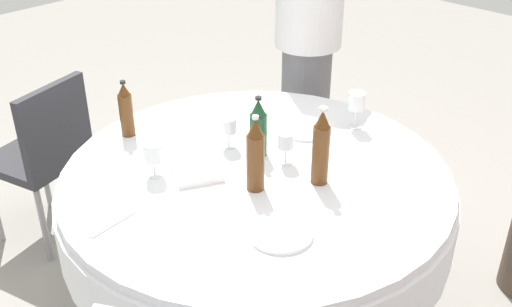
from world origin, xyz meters
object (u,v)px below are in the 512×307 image
at_px(bottle_brown_west, 321,148).
at_px(bottle_brown_south, 255,156).
at_px(wine_glass_far, 357,102).
at_px(chair_front, 45,150).
at_px(dining_table, 256,202).
at_px(wine_glass_front, 153,153).
at_px(plate_right, 281,233).
at_px(wine_glass_north, 286,142).
at_px(bottle_brown_far, 126,110).
at_px(wine_glass_inner, 228,126).
at_px(plate_near, 306,129).
at_px(person_left, 307,52).
at_px(bottle_dark_green_left, 258,128).

xyz_separation_m(bottle_brown_west, bottle_brown_south, (-0.14, -0.20, -0.01)).
xyz_separation_m(wine_glass_far, chair_front, (-1.17, -0.87, -0.34)).
relative_size(dining_table, wine_glass_front, 10.92).
bearing_deg(plate_right, wine_glass_north, 129.69).
bearing_deg(bottle_brown_far, plate_right, -4.04).
height_order(dining_table, bottle_brown_far, bottle_brown_far).
distance_m(wine_glass_inner, plate_near, 0.37).
height_order(wine_glass_far, person_left, person_left).
distance_m(wine_glass_north, wine_glass_front, 0.51).
relative_size(wine_glass_far, wine_glass_inner, 1.25).
height_order(bottle_brown_west, wine_glass_north, bottle_brown_west).
distance_m(bottle_brown_far, wine_glass_inner, 0.44).
bearing_deg(plate_near, wine_glass_inner, -112.44).
distance_m(bottle_brown_west, plate_right, 0.38).
height_order(bottle_brown_west, chair_front, bottle_brown_west).
bearing_deg(bottle_brown_west, plate_near, 136.76).
bearing_deg(bottle_dark_green_left, wine_glass_inner, -163.00).
relative_size(bottle_brown_far, wine_glass_front, 1.77).
xyz_separation_m(bottle_dark_green_left, wine_glass_inner, (-0.13, -0.04, -0.02)).
bearing_deg(chair_front, bottle_brown_west, -88.14).
bearing_deg(bottle_brown_west, bottle_dark_green_left, -178.57).
xyz_separation_m(wine_glass_north, plate_right, (0.30, -0.36, -0.08)).
bearing_deg(dining_table, plate_near, 101.35).
bearing_deg(person_left, wine_glass_north, -84.15).
height_order(bottle_brown_south, bottle_brown_far, bottle_brown_south).
bearing_deg(bottle_dark_green_left, plate_near, 88.70).
xyz_separation_m(bottle_brown_far, plate_right, (0.93, -0.07, -0.11)).
distance_m(bottle_brown_west, bottle_brown_south, 0.24).
bearing_deg(plate_near, bottle_brown_far, -132.97).
height_order(bottle_dark_green_left, wine_glass_front, bottle_dark_green_left).
relative_size(bottle_brown_far, wine_glass_inner, 1.90).
bearing_deg(wine_glass_north, bottle_brown_far, -155.27).
height_order(wine_glass_inner, chair_front, same).
relative_size(bottle_dark_green_left, wine_glass_inner, 1.94).
bearing_deg(plate_right, bottle_dark_green_left, 141.76).
height_order(bottle_brown_west, bottle_brown_far, bottle_brown_west).
xyz_separation_m(bottle_brown_far, wine_glass_north, (0.63, 0.29, -0.02)).
bearing_deg(chair_front, bottle_brown_far, -89.96).
height_order(wine_glass_far, plate_right, wine_glass_far).
relative_size(wine_glass_inner, chair_front, 0.15).
distance_m(wine_glass_inner, chair_front, 1.02).
height_order(bottle_brown_west, wine_glass_far, bottle_brown_west).
distance_m(dining_table, chair_front, 1.16).
xyz_separation_m(dining_table, wine_glass_inner, (-0.21, 0.06, 0.24)).
bearing_deg(wine_glass_far, chair_front, -143.33).
xyz_separation_m(wine_glass_front, plate_near, (0.18, 0.68, -0.09)).
distance_m(bottle_dark_green_left, bottle_brown_west, 0.31).
relative_size(bottle_brown_west, wine_glass_north, 2.38).
height_order(bottle_brown_far, wine_glass_inner, bottle_brown_far).
xyz_separation_m(wine_glass_front, chair_front, (-0.86, -0.02, -0.32)).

